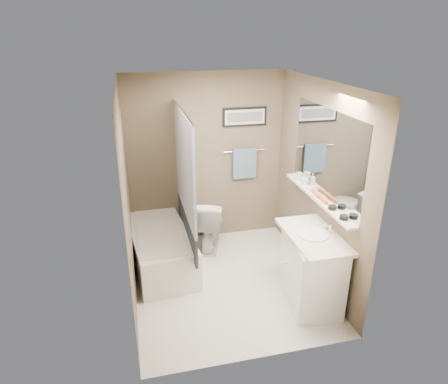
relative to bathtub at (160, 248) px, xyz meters
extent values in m
plane|color=silver|center=(0.75, -0.60, -0.25)|extent=(2.50, 2.50, 0.00)
cube|color=white|center=(0.75, -0.60, 2.13)|extent=(2.20, 2.50, 0.04)
cube|color=brown|center=(0.75, 0.63, 0.95)|extent=(2.20, 0.04, 2.40)
cube|color=brown|center=(0.75, -1.83, 0.95)|extent=(2.20, 0.04, 2.40)
cube|color=brown|center=(-0.33, -0.60, 0.95)|extent=(0.04, 2.50, 2.40)
cube|color=brown|center=(1.83, -0.60, 0.95)|extent=(0.04, 2.50, 2.40)
cube|color=tan|center=(-0.34, -0.10, 0.75)|extent=(0.02, 1.55, 2.00)
cylinder|color=silver|center=(0.35, -0.10, 1.80)|extent=(0.02, 1.55, 0.02)
cube|color=white|center=(0.35, -0.10, 1.15)|extent=(0.03, 1.45, 1.28)
cube|color=#243244|center=(0.35, -0.10, 0.33)|extent=(0.03, 1.45, 0.36)
cube|color=silver|center=(1.84, -0.75, 1.37)|extent=(0.02, 1.60, 1.00)
cube|color=silver|center=(1.79, -0.75, 0.85)|extent=(0.12, 1.60, 0.03)
cylinder|color=silver|center=(1.30, 0.62, 1.05)|extent=(0.60, 0.02, 0.02)
cube|color=#7B9FB3|center=(1.30, 0.60, 0.87)|extent=(0.34, 0.05, 0.44)
cube|color=black|center=(1.30, 0.64, 1.53)|extent=(0.62, 0.02, 0.26)
cube|color=white|center=(1.30, 0.62, 1.53)|extent=(0.56, 0.00, 0.20)
cube|color=#595959|center=(1.30, 0.62, 1.53)|extent=(0.50, 0.00, 0.13)
cube|color=silver|center=(1.30, -1.84, 0.75)|extent=(0.80, 0.02, 2.00)
cylinder|color=silver|center=(0.97, -1.79, 0.75)|extent=(0.10, 0.02, 0.02)
cube|color=white|center=(0.00, 0.00, 0.00)|extent=(0.86, 1.57, 0.50)
cube|color=white|center=(0.00, 0.00, 0.25)|extent=(0.56, 1.36, 0.02)
imported|color=silver|center=(0.71, 0.32, 0.13)|extent=(0.63, 0.83, 0.75)
cube|color=white|center=(1.60, -1.12, 0.15)|extent=(0.62, 0.96, 0.80)
cube|color=white|center=(1.59, -1.12, 0.57)|extent=(0.54, 0.96, 0.04)
cylinder|color=white|center=(1.58, -1.12, 0.60)|extent=(0.34, 0.34, 0.01)
cylinder|color=silver|center=(1.78, -1.12, 0.64)|extent=(0.02, 0.02, 0.10)
sphere|color=white|center=(1.78, -1.02, 0.62)|extent=(0.05, 0.05, 0.05)
cylinder|color=black|center=(1.79, -1.35, 0.89)|extent=(0.09, 0.09, 0.04)
cylinder|color=black|center=(1.79, -1.10, 0.89)|extent=(0.09, 0.09, 0.04)
cylinder|color=#C24B1B|center=(1.79, -0.88, 0.89)|extent=(0.05, 0.22, 0.04)
cylinder|color=#CF5C1D|center=(1.79, -0.70, 0.89)|extent=(0.07, 0.22, 0.04)
cube|color=pink|center=(1.79, -0.54, 0.87)|extent=(0.05, 0.16, 0.01)
cylinder|color=silver|center=(1.79, -0.20, 0.92)|extent=(0.08, 0.08, 0.10)
imported|color=#999999|center=(1.79, -0.36, 0.93)|extent=(0.07, 0.07, 0.14)
camera|label=1|loc=(-0.24, -4.60, 2.67)|focal=32.00mm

